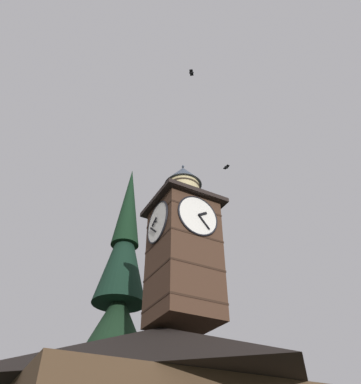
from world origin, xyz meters
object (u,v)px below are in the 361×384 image
flying_bird_low (226,167)px  clock_tower (183,244)px  pine_tree_behind (115,340)px  flying_bird_high (191,73)px

flying_bird_low → clock_tower: bearing=6.5°
pine_tree_behind → clock_tower: bearing=94.8°
clock_tower → flying_bird_high: flying_bird_high is taller
clock_tower → flying_bird_high: (1.06, 3.08, 10.51)m
pine_tree_behind → flying_bird_low: bearing=121.1°
flying_bird_high → flying_bird_low: size_ratio=0.96×
clock_tower → pine_tree_behind: pine_tree_behind is taller
pine_tree_behind → flying_bird_high: (0.41, 10.68, 13.66)m
flying_bird_high → flying_bird_low: bearing=-143.6°
flying_bird_low → flying_bird_high: bearing=36.4°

